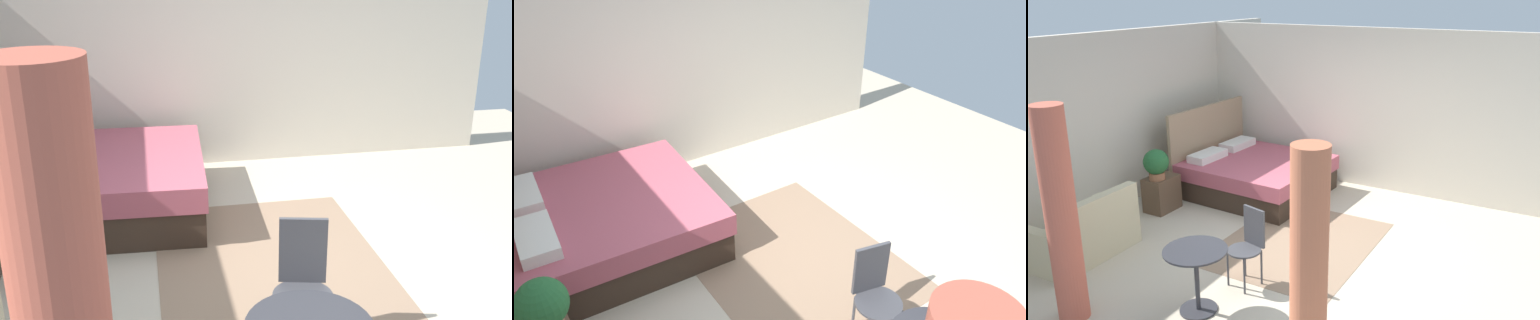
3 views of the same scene
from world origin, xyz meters
TOP-DOWN VIEW (x-y plane):
  - ground_plane at (0.00, 0.00)m, footprint 8.29×9.24m
  - wall_right at (2.65, 0.00)m, footprint 0.12×6.24m
  - area_rug at (0.15, 0.08)m, footprint 2.32×1.83m
  - bed at (1.44, 1.58)m, footprint 1.97×2.13m
  - cafe_chair_near_window at (-0.97, 0.11)m, footprint 0.45×0.45m

SIDE VIEW (x-z plane):
  - ground_plane at x=0.00m, z-range -0.02..0.00m
  - area_rug at x=0.15m, z-range 0.00..0.01m
  - bed at x=1.44m, z-range -0.35..0.99m
  - cafe_chair_near_window at x=-0.97m, z-range 0.08..0.97m
  - wall_right at x=2.65m, z-range 0.00..2.62m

